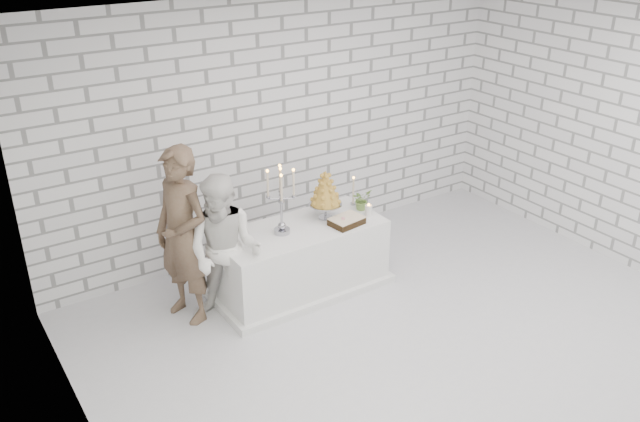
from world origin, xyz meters
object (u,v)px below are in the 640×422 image
(croquembouche, at_px, (326,195))
(bride, at_px, (225,252))
(cake_table, at_px, (301,259))
(groom, at_px, (183,236))
(candelabra, at_px, (281,201))

(croquembouche, bearing_deg, bride, -173.22)
(cake_table, distance_m, bride, 1.01)
(cake_table, height_order, groom, groom)
(groom, xyz_separation_m, croquembouche, (1.58, -0.15, 0.11))
(cake_table, distance_m, groom, 1.35)
(bride, height_order, candelabra, bride)
(bride, bearing_deg, cake_table, 52.07)
(candelabra, height_order, croquembouche, candelabra)
(groom, height_order, candelabra, groom)
(bride, xyz_separation_m, candelabra, (0.70, 0.10, 0.33))
(cake_table, relative_size, groom, 0.98)
(cake_table, xyz_separation_m, groom, (-1.22, 0.20, 0.54))
(groom, relative_size, candelabra, 2.50)
(groom, distance_m, candelabra, 1.04)
(croquembouche, bearing_deg, groom, 174.67)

